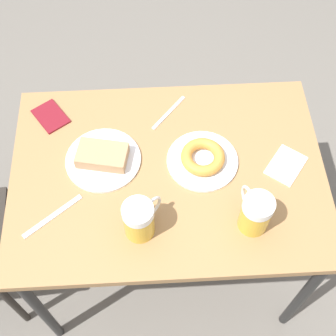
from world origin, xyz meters
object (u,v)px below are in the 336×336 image
Objects in this scene: passport_near_edge at (51,116)px; beer_mug_left at (255,213)px; plate_with_donut at (203,159)px; napkin_folded at (286,165)px; plate_with_cake at (103,158)px; beer_mug_center at (140,219)px; knife at (53,216)px; fork at (169,113)px.

beer_mug_left is at bearing -124.64° from passport_near_edge.
napkin_folded is at bearing -96.57° from plate_with_donut.
plate_with_cake is 1.51× the size of napkin_folded.
beer_mug_center reaches higher than passport_near_edge.
beer_mug_left is 0.61m from knife.
beer_mug_center is at bearing -145.69° from passport_near_edge.
beer_mug_center is 0.90× the size of passport_near_edge.
plate_with_donut is at bearing -42.06° from beer_mug_center.
beer_mug_left is 1.00× the size of beer_mug_center.
passport_near_edge is (0.24, 0.78, 0.00)m from napkin_folded.
plate_with_donut reaches higher than napkin_folded.
napkin_folded is at bearing -107.38° from passport_near_edge.
napkin_folded is at bearing -67.41° from beer_mug_center.
napkin_folded is at bearing -35.82° from beer_mug_left.
plate_with_cake is at bearing -135.79° from passport_near_edge.
plate_with_donut is 0.27m from napkin_folded.
plate_with_cake is at bearing 129.63° from fork.
plate_with_cake is 0.28m from beer_mug_center.
passport_near_edge is (0.01, 0.41, 0.00)m from fork.
knife is at bearing 77.88° from beer_mug_center.
fork is (0.24, 0.37, -0.00)m from napkin_folded.
plate_with_donut reaches higher than fork.
plate_with_cake reaches higher than knife.
napkin_folded is (-0.03, -0.27, -0.02)m from plate_with_donut.
plate_with_cake is 0.25m from knife.
plate_with_cake is 1.40× the size of knife.
beer_mug_left is 0.79× the size of knife.
beer_mug_left reaches higher than knife.
passport_near_edge is at bearing 5.22° from knife.
napkin_folded and fork have the same top height.
fork is 0.53m from knife.
napkin_folded is (-0.05, -0.59, -0.02)m from plate_with_cake.
knife is (-0.19, 0.15, -0.02)m from plate_with_cake.
fork is at bearing -50.37° from plate_with_cake.
plate_with_donut is at bearing 83.43° from napkin_folded.
beer_mug_left is 0.90× the size of passport_near_edge.
napkin_folded is 0.93× the size of knife.
plate_with_cake is 1.77× the size of beer_mug_left.
beer_mug_center is at bearing -102.12° from knife.
plate_with_cake is 0.27m from passport_near_edge.
beer_mug_center is at bearing -155.21° from plate_with_cake.
passport_near_edge is at bearing 72.62° from napkin_folded.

